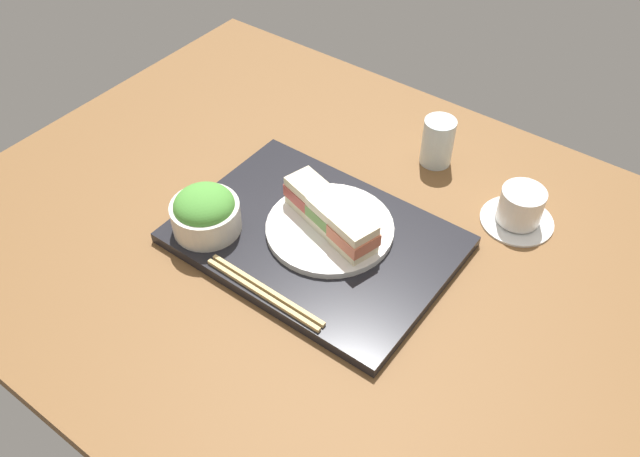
{
  "coord_description": "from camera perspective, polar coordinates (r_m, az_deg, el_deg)",
  "views": [
    {
      "loc": [
        42.99,
        -64.34,
        82.5
      ],
      "look_at": [
        -3.22,
        -2.11,
        5.0
      ],
      "focal_mm": 37.26,
      "sensor_mm": 36.0,
      "label": 1
    }
  ],
  "objects": [
    {
      "name": "ground_plane",
      "position": [
        1.14,
        1.93,
        -2.39
      ],
      "size": [
        140.0,
        100.0,
        3.0
      ],
      "primitive_type": "cube",
      "color": "brown"
    },
    {
      "name": "drinking_glass",
      "position": [
        1.3,
        10.08,
        7.36
      ],
      "size": [
        6.11,
        6.11,
        9.58
      ],
      "primitive_type": "cylinder",
      "color": "silver",
      "rests_on": "ground_plane"
    },
    {
      "name": "serving_tray",
      "position": [
        1.13,
        -0.4,
        -0.95
      ],
      "size": [
        45.65,
        32.89,
        2.02
      ],
      "primitive_type": "cube",
      "color": "black",
      "rests_on": "ground_plane"
    },
    {
      "name": "salad_bowl",
      "position": [
        1.13,
        -9.84,
        1.43
      ],
      "size": [
        11.76,
        11.76,
        8.08
      ],
      "color": "silver",
      "rests_on": "serving_tray"
    },
    {
      "name": "sandwich_plate",
      "position": [
        1.13,
        0.85,
        0.02
      ],
      "size": [
        21.89,
        21.89,
        1.2
      ],
      "primitive_type": "cylinder",
      "color": "silver",
      "rests_on": "serving_tray"
    },
    {
      "name": "coffee_cup",
      "position": [
        1.21,
        16.82,
        1.69
      ],
      "size": [
        12.94,
        12.96,
        7.06
      ],
      "color": "white",
      "rests_on": "ground_plane"
    },
    {
      "name": "chopsticks_pair",
      "position": [
        1.04,
        -4.81,
        -5.44
      ],
      "size": [
        22.79,
        2.3,
        0.7
      ],
      "color": "tan",
      "rests_on": "serving_tray"
    },
    {
      "name": "sandwich_middle",
      "position": [
        1.11,
        0.87,
        1.25
      ],
      "size": [
        8.1,
        7.05,
        5.48
      ],
      "color": "#EFE5C1",
      "rests_on": "sandwich_plate"
    },
    {
      "name": "sandwich_far",
      "position": [
        1.07,
        2.9,
        -0.58
      ],
      "size": [
        8.46,
        7.36,
        5.73
      ],
      "color": "beige",
      "rests_on": "sandwich_plate"
    },
    {
      "name": "sandwich_near",
      "position": [
        1.14,
        -1.04,
        3.01
      ],
      "size": [
        8.28,
        7.25,
        5.54
      ],
      "color": "beige",
      "rests_on": "sandwich_plate"
    }
  ]
}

